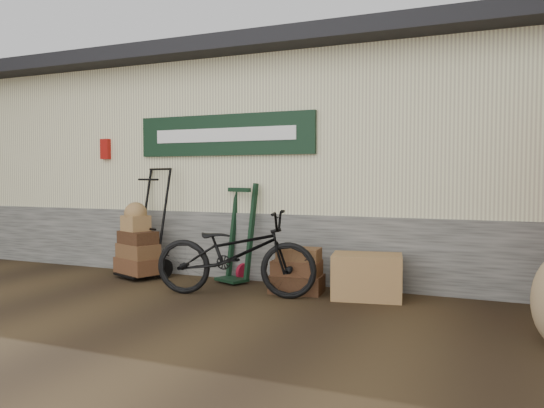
# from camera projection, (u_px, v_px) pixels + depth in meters

# --- Properties ---
(ground) EXTENTS (80.00, 80.00, 0.00)m
(ground) POSITION_uv_depth(u_px,v_px,m) (208.00, 295.00, 6.23)
(ground) COLOR black
(ground) RESTS_ON ground
(station_building) EXTENTS (14.40, 4.10, 3.20)m
(station_building) POSITION_uv_depth(u_px,v_px,m) (291.00, 163.00, 8.66)
(station_building) COLOR #4C4C47
(station_building) RESTS_ON ground
(porter_trolley) EXTENTS (0.93, 0.82, 1.54)m
(porter_trolley) POSITION_uv_depth(u_px,v_px,m) (149.00, 221.00, 7.34)
(porter_trolley) COLOR black
(porter_trolley) RESTS_ON ground
(green_barrow) EXTENTS (0.59, 0.55, 1.30)m
(green_barrow) POSITION_uv_depth(u_px,v_px,m) (239.00, 233.00, 6.98)
(green_barrow) COLOR black
(green_barrow) RESTS_ON ground
(suitcase_stack) EXTENTS (0.65, 0.44, 0.55)m
(suitcase_stack) POSITION_uv_depth(u_px,v_px,m) (297.00, 270.00, 6.34)
(suitcase_stack) COLOR #361C11
(suitcase_stack) RESTS_ON ground
(wicker_hamper) EXTENTS (0.85, 0.64, 0.51)m
(wicker_hamper) POSITION_uv_depth(u_px,v_px,m) (367.00, 276.00, 6.03)
(wicker_hamper) COLOR #8E6039
(wicker_hamper) RESTS_ON ground
(bicycle) EXTENTS (1.03, 2.01, 1.11)m
(bicycle) POSITION_uv_depth(u_px,v_px,m) (235.00, 249.00, 6.14)
(bicycle) COLOR black
(bicycle) RESTS_ON ground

